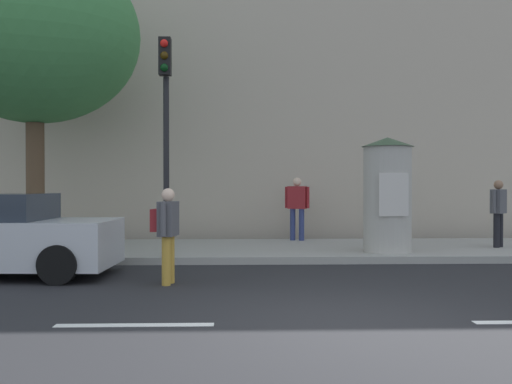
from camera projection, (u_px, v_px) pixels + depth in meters
ground_plane at (345, 324)px, 6.74m from camera, size 80.00×80.00×0.00m
sidewalk_curb at (290, 250)px, 13.73m from camera, size 36.00×4.00×0.15m
lane_markings at (345, 323)px, 6.74m from camera, size 25.80×0.16×0.01m
building_backdrop at (276, 65)px, 18.67m from camera, size 36.00×5.00×10.82m
traffic_light at (166, 110)px, 11.86m from camera, size 0.24×0.45×4.39m
poster_column at (387, 194)px, 12.63m from camera, size 1.12×1.12×2.46m
street_tree at (35, 35)px, 13.15m from camera, size 4.66×4.66×6.79m
pedestrian_with_backpack at (167, 227)px, 9.41m from camera, size 0.44×0.63×1.54m
pedestrian_in_dark_shirt at (297, 203)px, 15.27m from camera, size 0.62×0.48×1.63m
pedestrian_with_bag at (498, 209)px, 13.59m from camera, size 0.45×0.45×1.55m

